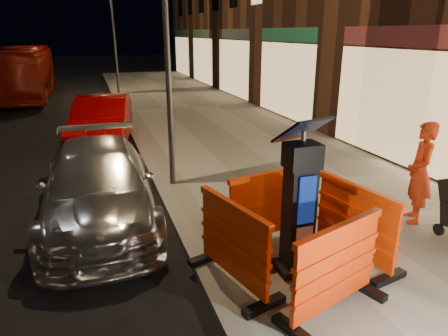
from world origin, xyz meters
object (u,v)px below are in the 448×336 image
object	(u,v)px
barrier_kerbside	(233,244)
barrier_back	(269,206)
man	(420,173)
barrier_bldgside	(355,223)
car_red	(105,144)
parking_kiosk	(299,202)
bus_doubledecker	(29,98)
barrier_front	(336,270)
car_silver	(102,219)

from	to	relation	value
barrier_kerbside	barrier_back	bearing A→B (deg)	-60.51
barrier_kerbside	man	bearing A→B (deg)	-94.19
barrier_kerbside	barrier_bldgside	xyz separation A→B (m)	(1.90, 0.00, 0.00)
barrier_back	man	distance (m)	2.82
barrier_bldgside	car_red	bearing A→B (deg)	9.13
parking_kiosk	bus_doubledecker	distance (m)	20.52
parking_kiosk	bus_doubledecker	xyz separation A→B (m)	(-5.70, 19.67, -1.21)
car_red	barrier_front	bearing A→B (deg)	-67.30
barrier_front	car_red	size ratio (longest dim) A/B	0.33
parking_kiosk	car_silver	xyz separation A→B (m)	(-2.57, 2.92, -1.21)
parking_kiosk	barrier_front	distance (m)	1.06
barrier_back	barrier_bldgside	xyz separation A→B (m)	(0.95, -0.95, 0.00)
parking_kiosk	car_silver	size ratio (longest dim) A/B	0.44
bus_doubledecker	barrier_front	bearing A→B (deg)	-74.93
parking_kiosk	barrier_front	size ratio (longest dim) A/B	1.40
barrier_front	barrier_bldgside	distance (m)	1.34
barrier_back	barrier_kerbside	distance (m)	1.34
barrier_kerbside	parking_kiosk	bearing A→B (deg)	-105.51
barrier_kerbside	man	size ratio (longest dim) A/B	0.83
parking_kiosk	barrier_back	size ratio (longest dim) A/B	1.40
car_silver	bus_doubledecker	size ratio (longest dim) A/B	0.50
barrier_front	man	world-z (taller)	man
barrier_front	car_silver	world-z (taller)	barrier_front
barrier_kerbside	car_red	xyz separation A→B (m)	(-1.30, 8.50, -0.74)
barrier_kerbside	car_red	distance (m)	8.63
parking_kiosk	barrier_back	distance (m)	1.06
car_silver	bus_doubledecker	xyz separation A→B (m)	(-3.14, 16.75, 0.00)
parking_kiosk	man	size ratio (longest dim) A/B	1.16
barrier_back	bus_doubledecker	distance (m)	19.58
car_silver	barrier_back	bearing A→B (deg)	-35.91
barrier_front	man	size ratio (longest dim) A/B	0.83
man	bus_doubledecker	bearing A→B (deg)	-124.78
bus_doubledecker	man	size ratio (longest dim) A/B	5.34
barrier_bldgside	barrier_back	bearing A→B (deg)	33.49
barrier_front	car_red	world-z (taller)	barrier_front
barrier_bldgside	car_red	size ratio (longest dim) A/B	0.33
barrier_front	barrier_back	bearing A→B (deg)	71.49
barrier_front	barrier_bldgside	bearing A→B (deg)	26.49
parking_kiosk	barrier_bldgside	distance (m)	1.06
barrier_kerbside	car_silver	distance (m)	3.42
barrier_back	bus_doubledecker	size ratio (longest dim) A/B	0.15
barrier_kerbside	car_red	world-z (taller)	barrier_kerbside
barrier_back	car_red	xyz separation A→B (m)	(-2.25, 7.55, -0.74)
barrier_front	barrier_back	distance (m)	1.90
barrier_back	car_red	world-z (taller)	barrier_back
barrier_back	car_silver	bearing A→B (deg)	131.96
car_red	parking_kiosk	bearing A→B (deg)	-65.87
barrier_bldgside	bus_doubledecker	xyz separation A→B (m)	(-6.65, 19.67, -0.74)
parking_kiosk	barrier_front	world-z (taller)	parking_kiosk
barrier_kerbside	car_silver	world-z (taller)	barrier_kerbside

